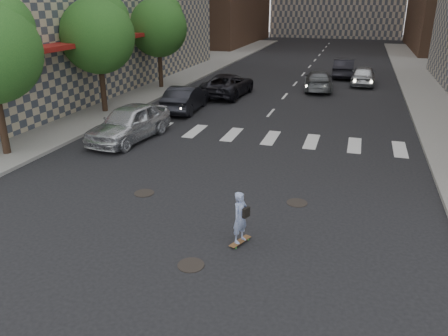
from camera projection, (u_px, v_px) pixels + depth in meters
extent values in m
plane|color=black|center=(184.00, 216.00, 13.85)|extent=(160.00, 160.00, 0.00)
cube|color=gray|center=(110.00, 82.00, 35.60)|extent=(13.00, 80.00, 0.15)
cube|color=black|center=(67.00, 81.00, 25.09)|extent=(0.30, 14.00, 4.00)
cube|color=maroon|center=(74.00, 44.00, 24.11)|extent=(1.60, 14.00, 0.25)
cylinder|color=#382619|center=(1.00, 122.00, 18.55)|extent=(0.32, 0.32, 2.80)
cylinder|color=#382619|center=(103.00, 87.00, 25.68)|extent=(0.32, 0.32, 2.80)
sphere|color=#1B521E|center=(98.00, 36.00, 24.63)|extent=(4.20, 4.20, 4.20)
sphere|color=#1B521E|center=(105.00, 19.00, 24.78)|extent=(2.80, 2.80, 2.80)
cylinder|color=#382619|center=(160.00, 68.00, 32.81)|extent=(0.32, 0.32, 2.80)
sphere|color=#1B521E|center=(158.00, 28.00, 31.75)|extent=(4.20, 4.20, 4.20)
sphere|color=#1B521E|center=(164.00, 14.00, 31.90)|extent=(2.80, 2.80, 2.80)
cylinder|color=black|center=(191.00, 265.00, 11.29)|extent=(0.70, 0.70, 0.02)
cylinder|color=black|center=(144.00, 193.00, 15.46)|extent=(0.70, 0.70, 0.02)
cylinder|color=black|center=(297.00, 203.00, 14.73)|extent=(0.70, 0.70, 0.02)
cube|color=brown|center=(240.00, 241.00, 12.28)|extent=(0.48, 0.81, 0.02)
cylinder|color=green|center=(232.00, 246.00, 12.14)|extent=(0.04, 0.06, 0.05)
cylinder|color=green|center=(236.00, 248.00, 12.05)|extent=(0.04, 0.06, 0.05)
cylinder|color=green|center=(244.00, 238.00, 12.54)|extent=(0.04, 0.06, 0.05)
cylinder|color=green|center=(248.00, 240.00, 12.46)|extent=(0.04, 0.06, 0.05)
imported|color=#939BD6|center=(241.00, 217.00, 12.00)|extent=(0.54, 0.64, 1.49)
cube|color=black|center=(246.00, 212.00, 11.87)|extent=(0.18, 0.26, 0.28)
imported|color=silver|center=(129.00, 123.00, 21.01)|extent=(2.64, 5.26, 1.72)
imported|color=black|center=(186.00, 98.00, 26.54)|extent=(1.89, 4.77, 1.54)
imported|color=slate|center=(318.00, 80.00, 32.57)|extent=(2.54, 5.14, 1.44)
imported|color=black|center=(228.00, 85.00, 30.67)|extent=(2.89, 5.70, 1.54)
imported|color=#B8BBC0|center=(363.00, 75.00, 34.49)|extent=(1.94, 4.55, 1.54)
imported|color=black|center=(344.00, 68.00, 37.91)|extent=(1.77, 4.85, 1.59)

